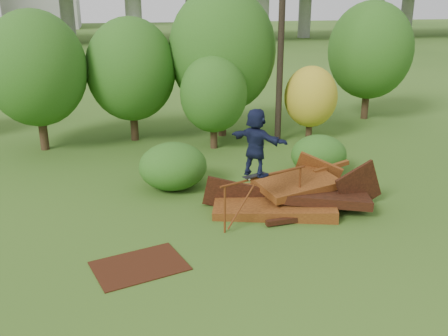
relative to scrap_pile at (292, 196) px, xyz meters
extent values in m
plane|color=#2D5116|center=(-1.48, -2.41, -0.35)|extent=(240.00, 240.00, 0.00)
cube|color=#3D1B0A|center=(-0.58, 0.01, -0.17)|extent=(4.21, 3.26, 0.62)
cube|color=black|center=(0.92, -0.29, 0.07)|extent=(3.20, 2.54, 0.55)
cube|color=#3D1B0A|center=(0.22, 0.21, 0.35)|extent=(2.76, 2.12, 0.51)
cube|color=black|center=(2.02, -0.49, 0.30)|extent=(1.77, 0.41, 1.73)
cube|color=#3D1B0A|center=(1.22, 1.01, 0.20)|extent=(1.41, 1.38, 1.77)
cube|color=black|center=(-1.78, 0.41, 0.00)|extent=(1.97, 0.67, 1.30)
cube|color=black|center=(-0.28, -1.19, -0.23)|extent=(1.92, 0.32, 0.16)
cube|color=#3D1B0A|center=(1.62, 0.71, 0.60)|extent=(1.35, 0.39, 0.33)
cylinder|color=#672F10|center=(-2.47, -1.34, 0.35)|extent=(0.06, 0.06, 1.41)
cylinder|color=#672F10|center=(0.12, -0.33, 0.35)|extent=(0.06, 0.06, 1.41)
cylinder|color=#672F10|center=(-1.18, -0.83, 1.05)|extent=(2.90, 1.18, 0.06)
cube|color=black|center=(-1.50, -0.96, 1.15)|extent=(0.79, 0.47, 0.02)
cylinder|color=beige|center=(-1.73, -1.14, 1.11)|extent=(0.06, 0.05, 0.05)
cylinder|color=beige|center=(-1.79, -0.98, 1.11)|extent=(0.06, 0.05, 0.05)
cylinder|color=beige|center=(-1.22, -0.94, 1.11)|extent=(0.06, 0.05, 0.05)
cylinder|color=beige|center=(-1.28, -0.78, 1.11)|extent=(0.06, 0.05, 0.05)
imported|color=#161B3A|center=(-1.50, -0.96, 2.13)|extent=(1.62, 1.71, 1.92)
cube|color=#37180B|center=(-4.95, -2.68, -0.34)|extent=(2.52, 2.09, 0.03)
cylinder|color=black|center=(-8.27, 8.27, 0.61)|extent=(0.36, 0.36, 1.92)
ellipsoid|color=#295015|center=(-8.27, 8.27, 3.13)|extent=(4.17, 4.17, 4.79)
cylinder|color=black|center=(-4.37, 8.93, 0.52)|extent=(0.35, 0.35, 1.75)
ellipsoid|color=#295015|center=(-4.37, 8.93, 2.89)|extent=(3.97, 3.97, 4.56)
cylinder|color=black|center=(-1.07, 6.85, 0.31)|extent=(0.31, 0.31, 1.32)
ellipsoid|color=#295015|center=(-1.07, 6.85, 2.04)|extent=(2.87, 2.87, 3.30)
cylinder|color=black|center=(-0.25, 8.82, 0.71)|extent=(0.38, 0.38, 2.13)
ellipsoid|color=#295015|center=(-0.25, 8.82, 3.61)|extent=(4.88, 4.88, 5.61)
cylinder|color=black|center=(3.60, 7.43, 0.17)|extent=(0.29, 0.29, 1.05)
ellipsoid|color=#A58C19|center=(3.60, 7.43, 1.61)|extent=(2.43, 2.43, 2.80)
cylinder|color=black|center=(8.05, 10.46, 0.64)|extent=(0.37, 0.37, 1.99)
ellipsoid|color=#295015|center=(8.05, 10.46, 3.28)|extent=(4.37, 4.37, 5.03)
ellipsoid|color=#295015|center=(-3.43, 2.39, 0.46)|extent=(2.34, 2.16, 1.62)
ellipsoid|color=#295015|center=(2.06, 2.73, 0.38)|extent=(2.08, 1.90, 1.47)
cylinder|color=black|center=(1.97, 7.16, 5.01)|extent=(0.28, 0.28, 10.72)
cylinder|color=gray|center=(-1.48, 57.59, 3.65)|extent=(2.20, 2.20, 8.00)
cylinder|color=gray|center=(16.52, 57.59, 3.65)|extent=(2.20, 2.20, 8.00)
camera|label=1|loc=(-5.34, -13.72, 5.97)|focal=40.00mm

